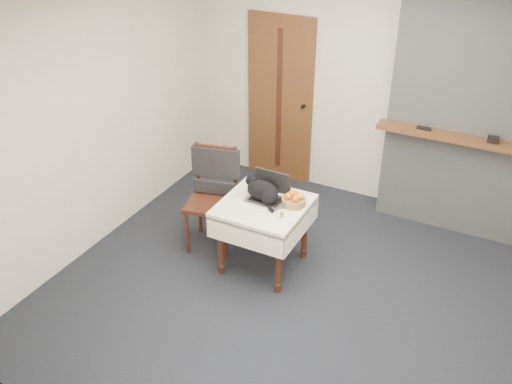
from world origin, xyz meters
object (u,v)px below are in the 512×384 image
at_px(pill_bottle, 282,213).
at_px(fruit_basket, 294,200).
at_px(chair, 214,183).
at_px(cream_jar, 237,195).
at_px(laptop, 269,193).
at_px(door, 280,100).
at_px(side_table, 264,214).
at_px(cat, 263,191).

height_order(pill_bottle, fruit_basket, fruit_basket).
bearing_deg(chair, cream_jar, -42.00).
bearing_deg(laptop, door, 113.46).
xyz_separation_m(side_table, pill_bottle, (0.24, -0.13, 0.15)).
height_order(door, cream_jar, door).
xyz_separation_m(laptop, cat, (-0.04, -0.05, 0.03)).
xyz_separation_m(laptop, pill_bottle, (0.24, -0.23, -0.03)).
distance_m(side_table, cat, 0.22).
relative_size(door, fruit_basket, 9.05).
bearing_deg(cat, fruit_basket, 33.15).
relative_size(laptop, chair, 0.35).
bearing_deg(cat, laptop, 75.71).
height_order(laptop, cat, laptop).
bearing_deg(laptop, chair, 175.03).
xyz_separation_m(cat, chair, (-0.61, 0.12, -0.13)).
distance_m(laptop, cream_jar, 0.31).
xyz_separation_m(door, side_table, (0.66, -1.74, -0.41)).
relative_size(laptop, cat, 0.87).
bearing_deg(fruit_basket, laptop, -177.45).
height_order(cat, chair, chair).
height_order(cat, fruit_basket, cat).
distance_m(side_table, cream_jar, 0.31).
bearing_deg(cream_jar, fruit_basket, 14.85).
bearing_deg(door, pill_bottle, -64.23).
bearing_deg(side_table, cat, 124.39).
height_order(side_table, cat, cat).
xyz_separation_m(cat, cream_jar, (-0.24, -0.08, -0.06)).
height_order(door, cat, door).
bearing_deg(laptop, pill_bottle, -42.63).
relative_size(pill_bottle, fruit_basket, 0.32).
bearing_deg(chair, side_table, -28.83).
distance_m(side_table, pill_bottle, 0.31).
distance_m(pill_bottle, fruit_basket, 0.25).
height_order(fruit_basket, chair, chair).
bearing_deg(laptop, cream_jar, -153.56).
height_order(pill_bottle, chair, chair).
bearing_deg(door, fruit_basket, -60.71).
xyz_separation_m(cream_jar, fruit_basket, (0.53, 0.14, 0.02)).
xyz_separation_m(side_table, chair, (-0.64, 0.18, 0.08)).
height_order(cream_jar, pill_bottle, pill_bottle).
bearing_deg(pill_bottle, door, 115.77).
bearing_deg(laptop, fruit_basket, 4.02).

